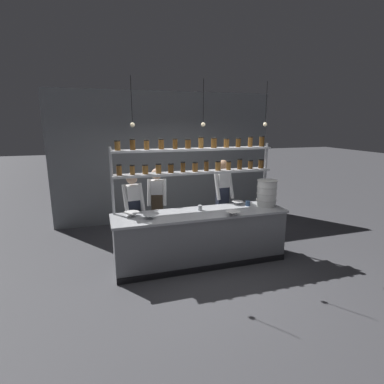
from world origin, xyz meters
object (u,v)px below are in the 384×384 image
chef_center (157,204)px  serving_cup_by_board (248,203)px  prep_bowl_center_front (132,214)px  spice_shelf_unit (195,162)px  container_stack (267,193)px  prep_bowl_near_left (237,203)px  serving_cup_front (200,208)px  prep_bowl_near_right (233,213)px  chef_left (133,210)px  chef_right (223,196)px  prep_bowl_center_back (150,217)px

chef_center → serving_cup_by_board: (1.56, -0.71, 0.07)m
prep_bowl_center_front → serving_cup_by_board: size_ratio=2.88×
spice_shelf_unit → container_stack: 1.43m
prep_bowl_near_left → serving_cup_front: 0.81m
prep_bowl_near_right → chef_center: bearing=132.3°
container_stack → chef_left: bearing=167.1°
prep_bowl_near_left → prep_bowl_center_front: size_ratio=0.84×
container_stack → prep_bowl_near_right: bearing=-157.5°
chef_right → chef_left: bearing=-179.2°
chef_left → serving_cup_by_board: size_ratio=17.13×
prep_bowl_near_left → serving_cup_by_board: bearing=-44.6°
chef_left → chef_right: bearing=-6.9°
prep_bowl_near_right → serving_cup_front: 0.61m
chef_right → prep_bowl_center_back: chef_right is taller
chef_right → serving_cup_by_board: size_ratio=18.76×
chef_center → chef_right: chef_right is taller
prep_bowl_center_front → prep_bowl_center_back: size_ratio=1.25×
chef_left → prep_bowl_near_right: bearing=-39.5°
serving_cup_front → serving_cup_by_board: 0.93m
chef_right → prep_bowl_center_back: size_ratio=8.14×
chef_right → prep_bowl_near_left: chef_right is taller
chef_left → prep_bowl_center_front: bearing=-109.1°
spice_shelf_unit → serving_cup_by_board: spice_shelf_unit is taller
prep_bowl_center_front → serving_cup_front: bearing=0.6°
chef_left → serving_cup_by_board: chef_left is taller
prep_bowl_center_front → serving_cup_front: size_ratio=2.97×
chef_left → prep_bowl_center_front: 0.47m
prep_bowl_near_left → serving_cup_by_board: 0.20m
spice_shelf_unit → serving_cup_front: 0.80m
chef_center → container_stack: 2.06m
chef_center → chef_right: bearing=5.7°
chef_right → serving_cup_front: 0.84m
spice_shelf_unit → chef_left: size_ratio=1.84×
prep_bowl_center_back → prep_bowl_near_right: bearing=-10.2°
spice_shelf_unit → prep_bowl_near_right: bearing=-55.0°
spice_shelf_unit → chef_left: (-1.09, 0.24, -0.85)m
chef_center → prep_bowl_center_front: bearing=-113.7°
spice_shelf_unit → container_stack: size_ratio=6.01×
chef_left → prep_bowl_center_back: chef_left is taller
chef_center → prep_bowl_near_left: (1.41, -0.57, 0.05)m
prep_bowl_near_left → prep_bowl_center_front: bearing=-175.4°
chef_center → prep_bowl_near_left: size_ratio=7.17×
prep_bowl_center_back → serving_cup_front: size_ratio=2.38×
chef_center → prep_bowl_center_back: bearing=-93.9°
container_stack → serving_cup_by_board: size_ratio=5.25×
chef_center → serving_cup_front: size_ratio=17.87×
chef_right → serving_cup_front: bearing=-142.7°
container_stack → serving_cup_by_board: 0.39m
prep_bowl_center_back → serving_cup_by_board: serving_cup_by_board is taller
spice_shelf_unit → serving_cup_by_board: bearing=-11.7°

